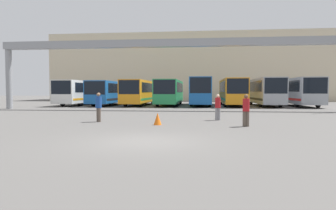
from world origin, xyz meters
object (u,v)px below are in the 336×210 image
at_px(bus_slot_1, 110,92).
at_px(pedestrian_near_right, 246,109).
at_px(pedestrian_far_center, 99,106).
at_px(traffic_cone, 158,119).
at_px(bus_slot_2, 140,91).
at_px(bus_slot_0, 82,91).
at_px(pedestrian_mid_left, 218,106).
at_px(bus_slot_5, 232,91).
at_px(bus_slot_6, 265,90).
at_px(bus_slot_3, 170,91).
at_px(bus_slot_7, 299,90).
at_px(bus_slot_4, 201,90).

relative_size(bus_slot_1, pedestrian_near_right, 6.99).
height_order(pedestrian_far_center, traffic_cone, pedestrian_far_center).
distance_m(bus_slot_1, bus_slot_2, 3.85).
bearing_deg(bus_slot_1, pedestrian_far_center, -74.48).
distance_m(bus_slot_0, pedestrian_mid_left, 25.22).
relative_size(bus_slot_5, pedestrian_near_right, 6.98).
xyz_separation_m(bus_slot_1, pedestrian_near_right, (13.83, -21.91, -0.86)).
bearing_deg(bus_slot_1, bus_slot_6, -0.51).
bearing_deg(bus_slot_3, bus_slot_7, -2.86).
xyz_separation_m(bus_slot_5, bus_slot_6, (3.84, -0.16, 0.03)).
bearing_deg(bus_slot_2, pedestrian_near_right, -65.81).
bearing_deg(bus_slot_0, pedestrian_far_center, -65.43).
relative_size(bus_slot_1, pedestrian_mid_left, 7.13).
bearing_deg(bus_slot_2, bus_slot_7, -2.65).
distance_m(bus_slot_7, pedestrian_near_right, 23.27).
bearing_deg(bus_slot_4, bus_slot_6, -1.86).
distance_m(bus_slot_4, bus_slot_5, 3.84).
distance_m(bus_slot_0, bus_slot_5, 19.18).
xyz_separation_m(bus_slot_1, bus_slot_5, (15.34, -0.01, 0.12)).
height_order(bus_slot_2, pedestrian_near_right, bus_slot_2).
height_order(bus_slot_1, bus_slot_2, bus_slot_2).
distance_m(bus_slot_3, traffic_cone, 21.99).
distance_m(bus_slot_3, bus_slot_7, 15.36).
xyz_separation_m(bus_slot_0, traffic_cone, (13.15, -22.02, -1.44)).
bearing_deg(bus_slot_2, pedestrian_far_center, -84.91).
height_order(bus_slot_1, bus_slot_5, bus_slot_5).
bearing_deg(bus_slot_2, bus_slot_3, -1.85).
bearing_deg(bus_slot_4, pedestrian_far_center, -105.78).
bearing_deg(bus_slot_5, bus_slot_3, 178.43).
xyz_separation_m(bus_slot_4, bus_slot_6, (7.67, -0.25, -0.04)).
relative_size(bus_slot_1, bus_slot_6, 1.03).
bearing_deg(traffic_cone, bus_slot_4, 84.24).
height_order(bus_slot_3, bus_slot_6, bus_slot_6).
bearing_deg(bus_slot_5, pedestrian_mid_left, -98.32).
bearing_deg(pedestrian_far_center, bus_slot_7, 94.81).
bearing_deg(pedestrian_far_center, bus_slot_5, 110.58).
relative_size(pedestrian_mid_left, pedestrian_far_center, 0.94).
height_order(bus_slot_3, traffic_cone, bus_slot_3).
bearing_deg(bus_slot_6, traffic_cone, -114.64).
relative_size(bus_slot_0, bus_slot_6, 1.09).
bearing_deg(pedestrian_near_right, traffic_cone, -9.67).
height_order(bus_slot_6, pedestrian_far_center, bus_slot_6).
distance_m(bus_slot_2, bus_slot_3, 3.84).
distance_m(bus_slot_0, bus_slot_3, 11.51).
bearing_deg(bus_slot_4, traffic_cone, -95.76).
bearing_deg(bus_slot_7, traffic_cone, -122.98).
height_order(bus_slot_2, pedestrian_far_center, bus_slot_2).
bearing_deg(traffic_cone, bus_slot_2, 103.97).
bearing_deg(pedestrian_mid_left, bus_slot_0, 116.43).
relative_size(pedestrian_near_right, traffic_cone, 2.55).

